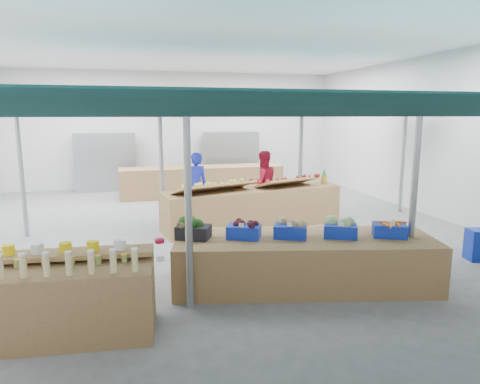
{
  "coord_description": "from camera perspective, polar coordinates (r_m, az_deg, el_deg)",
  "views": [
    {
      "loc": [
        -1.76,
        -9.59,
        2.66
      ],
      "look_at": [
        0.35,
        -1.6,
        1.16
      ],
      "focal_mm": 32.0,
      "sensor_mm": 36.0,
      "label": 1
    }
  ],
  "objects": [
    {
      "name": "crate_beets",
      "position": [
        6.63,
        0.53,
        -5.01
      ],
      "size": [
        0.6,
        0.53,
        0.29
      ],
      "rotation": [
        0.0,
        0.0,
        -0.45
      ],
      "color": "#102AAF",
      "rests_on": "veg_counter"
    },
    {
      "name": "floor",
      "position": [
        10.1,
        -4.25,
        -5.0
      ],
      "size": [
        13.0,
        13.0,
        0.0
      ],
      "primitive_type": "plane",
      "color": "#5E5E61",
      "rests_on": "ground"
    },
    {
      "name": "vendor_left",
      "position": [
        10.97,
        -5.94,
        0.8
      ],
      "size": [
        0.69,
        0.51,
        1.72
      ],
      "primitive_type": "imported",
      "rotation": [
        0.0,
        0.0,
        3.3
      ],
      "color": "#1C27B8",
      "rests_on": "floor"
    },
    {
      "name": "fruit_counter",
      "position": [
        10.24,
        1.72,
        -2.1
      ],
      "size": [
        4.42,
        1.7,
        0.92
      ],
      "primitive_type": "cube",
      "rotation": [
        0.0,
        0.0,
        0.16
      ],
      "color": "brown",
      "rests_on": "floor"
    },
    {
      "name": "crate_cabbage",
      "position": [
        6.85,
        13.23,
        -4.56
      ],
      "size": [
        0.6,
        0.53,
        0.35
      ],
      "rotation": [
        0.0,
        0.0,
        -0.45
      ],
      "color": "#102AAF",
      "rests_on": "veg_counter"
    },
    {
      "name": "awnings",
      "position": [
        8.23,
        3.02,
        11.11
      ],
      "size": [
        9.5,
        7.08,
        0.3
      ],
      "color": "#0B302F",
      "rests_on": "pole_grid"
    },
    {
      "name": "pole_grid",
      "position": [
        8.27,
        2.95,
        4.39
      ],
      "size": [
        10.0,
        4.6,
        3.0
      ],
      "color": "gray",
      "rests_on": "floor"
    },
    {
      "name": "apple_heap_yellow",
      "position": [
        9.64,
        -3.51,
        0.89
      ],
      "size": [
        2.02,
        1.26,
        0.27
      ],
      "rotation": [
        0.0,
        0.0,
        0.32
      ],
      "color": "#997247",
      "rests_on": "fruit_counter"
    },
    {
      "name": "vendor_right",
      "position": [
        11.38,
        3.06,
        1.19
      ],
      "size": [
        0.93,
        0.78,
        1.72
      ],
      "primitive_type": "imported",
      "rotation": [
        0.0,
        0.0,
        3.3
      ],
      "color": "#A3142B",
      "rests_on": "floor"
    },
    {
      "name": "sparrow",
      "position": [
        6.49,
        -7.88,
        -4.39
      ],
      "size": [
        0.12,
        0.09,
        0.11
      ],
      "rotation": [
        0.0,
        0.0,
        -0.45
      ],
      "color": "brown",
      "rests_on": "crate_broccoli"
    },
    {
      "name": "crate_celeriac",
      "position": [
        6.69,
        6.75,
        -4.82
      ],
      "size": [
        0.6,
        0.53,
        0.31
      ],
      "rotation": [
        0.0,
        0.0,
        -0.45
      ],
      "color": "#102AAF",
      "rests_on": "veg_counter"
    },
    {
      "name": "bottle_shelf",
      "position": [
        5.72,
        -21.6,
        -12.96
      ],
      "size": [
        2.05,
        1.34,
        1.16
      ],
      "rotation": [
        0.0,
        0.0,
        -0.09
      ],
      "color": "brown",
      "rests_on": "floor"
    },
    {
      "name": "hall",
      "position": [
        11.16,
        -5.82,
        10.17
      ],
      "size": [
        13.0,
        13.0,
        13.0
      ],
      "color": "silver",
      "rests_on": "ground"
    },
    {
      "name": "back_shelving_left",
      "position": [
        15.69,
        -17.45,
        3.75
      ],
      "size": [
        2.0,
        0.5,
        2.0
      ],
      "primitive_type": "cube",
      "color": "#B23F33",
      "rests_on": "floor"
    },
    {
      "name": "veg_counter",
      "position": [
        6.89,
        8.51,
        -9.08
      ],
      "size": [
        4.2,
        2.19,
        0.78
      ],
      "primitive_type": "cube",
      "rotation": [
        0.0,
        0.0,
        -0.22
      ],
      "color": "brown",
      "rests_on": "floor"
    },
    {
      "name": "far_counter",
      "position": [
        14.27,
        -5.06,
        1.47
      ],
      "size": [
        5.35,
        1.14,
        0.96
      ],
      "primitive_type": "cube",
      "rotation": [
        0.0,
        0.0,
        0.01
      ],
      "color": "brown",
      "rests_on": "floor"
    },
    {
      "name": "back_shelving_right",
      "position": [
        16.12,
        -1.23,
        4.39
      ],
      "size": [
        2.0,
        0.5,
        2.0
      ],
      "primitive_type": "cube",
      "color": "#B23F33",
      "rests_on": "floor"
    },
    {
      "name": "pole_ribbon",
      "position": [
        5.49,
        -10.67,
        -6.65
      ],
      "size": [
        0.12,
        0.12,
        0.28
      ],
      "color": "#AF0B2D",
      "rests_on": "pole_grid"
    },
    {
      "name": "crate_carrots",
      "position": [
        7.11,
        19.31,
        -4.73
      ],
      "size": [
        0.6,
        0.53,
        0.29
      ],
      "rotation": [
        0.0,
        0.0,
        -0.45
      ],
      "color": "#102AAF",
      "rests_on": "veg_counter"
    },
    {
      "name": "crate_broccoli",
      "position": [
        6.63,
        -6.23,
        -4.83
      ],
      "size": [
        0.6,
        0.53,
        0.35
      ],
      "rotation": [
        0.0,
        0.0,
        -0.45
      ],
      "color": "black",
      "rests_on": "veg_counter"
    },
    {
      "name": "pineapple",
      "position": [
        11.02,
        11.16,
        1.98
      ],
      "size": [
        0.14,
        0.14,
        0.39
      ],
      "rotation": [
        0.0,
        0.0,
        0.32
      ],
      "color": "#8C6019",
      "rests_on": "fruit_counter"
    },
    {
      "name": "apple_heap_red",
      "position": [
        10.44,
        6.3,
        1.58
      ],
      "size": [
        1.64,
        1.14,
        0.27
      ],
      "rotation": [
        0.0,
        0.0,
        0.32
      ],
      "color": "#997247",
      "rests_on": "fruit_counter"
    }
  ]
}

